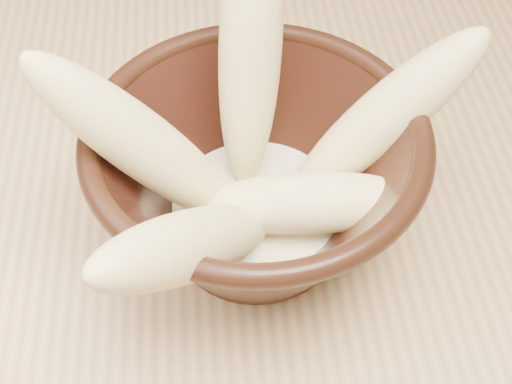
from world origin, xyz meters
TOP-DOWN VIEW (x-y plane):
  - table at (0.00, 0.00)m, footprint 1.20×0.80m
  - bowl at (0.01, -0.07)m, footprint 0.23×0.23m
  - milk_puddle at (0.01, -0.07)m, footprint 0.13×0.13m
  - banana_upright at (0.01, -0.02)m, footprint 0.07×0.12m
  - banana_left at (-0.06, -0.08)m, footprint 0.15×0.05m
  - banana_right at (0.10, -0.05)m, footprint 0.16×0.07m
  - banana_across at (0.04, -0.10)m, footprint 0.16×0.06m
  - banana_front at (-0.03, -0.15)m, footprint 0.15×0.17m

SIDE VIEW (x-z plane):
  - table at x=0.00m, z-range 0.30..1.05m
  - milk_puddle at x=0.01m, z-range 0.78..0.80m
  - bowl at x=0.01m, z-range 0.76..0.89m
  - banana_across at x=0.04m, z-range 0.80..0.85m
  - banana_front at x=-0.03m, z-range 0.78..0.94m
  - banana_right at x=0.10m, z-range 0.78..0.94m
  - banana_left at x=-0.06m, z-range 0.78..0.96m
  - banana_upright at x=0.01m, z-range 0.79..1.00m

